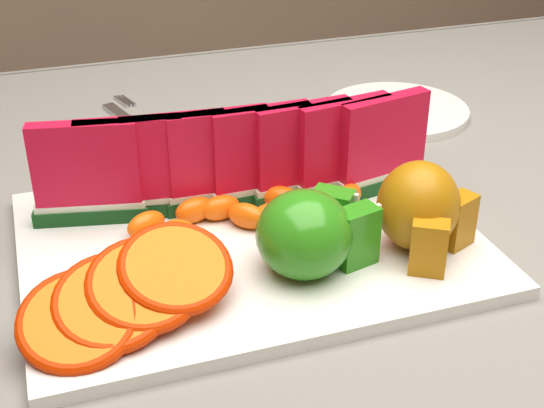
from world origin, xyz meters
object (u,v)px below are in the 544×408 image
object	(u,v)px
platter	(250,242)
fork	(135,124)
side_plate	(397,110)
apple_cluster	(311,233)
pear_cluster	(421,209)

from	to	relation	value
platter	fork	size ratio (longest dim) A/B	2.07
side_plate	fork	world-z (taller)	side_plate
platter	apple_cluster	xyz separation A→B (m)	(0.03, -0.06, 0.04)
platter	pear_cluster	size ratio (longest dim) A/B	4.07
fork	platter	bearing A→B (deg)	-80.45
pear_cluster	fork	distance (m)	0.42
pear_cluster	fork	size ratio (longest dim) A/B	0.51
platter	apple_cluster	world-z (taller)	apple_cluster
pear_cluster	side_plate	world-z (taller)	pear_cluster
side_plate	apple_cluster	bearing A→B (deg)	-127.80
apple_cluster	pear_cluster	distance (m)	0.10
platter	side_plate	bearing A→B (deg)	41.83
platter	fork	bearing A→B (deg)	99.55
platter	pear_cluster	distance (m)	0.15
platter	pear_cluster	xyz separation A→B (m)	(0.13, -0.06, 0.04)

